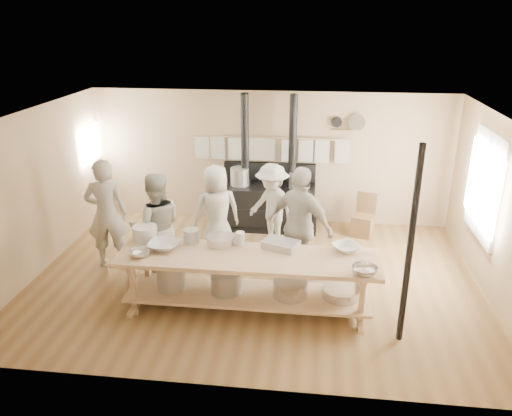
# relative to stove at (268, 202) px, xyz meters

# --- Properties ---
(ground) EXTENTS (7.00, 7.00, 0.00)m
(ground) POSITION_rel_stove_xyz_m (0.01, -2.12, -0.52)
(ground) COLOR brown
(ground) RESTS_ON ground
(room_shell) EXTENTS (7.00, 7.00, 7.00)m
(room_shell) POSITION_rel_stove_xyz_m (0.01, -2.12, 1.10)
(room_shell) COLOR tan
(room_shell) RESTS_ON ground
(window_right) EXTENTS (0.09, 1.50, 1.65)m
(window_right) POSITION_rel_stove_xyz_m (3.48, -1.52, 0.98)
(window_right) COLOR beige
(window_right) RESTS_ON ground
(left_opening) EXTENTS (0.00, 0.90, 0.90)m
(left_opening) POSITION_rel_stove_xyz_m (-3.44, -0.12, 1.08)
(left_opening) COLOR white
(left_opening) RESTS_ON ground
(stove) EXTENTS (1.90, 0.75, 2.60)m
(stove) POSITION_rel_stove_xyz_m (0.00, 0.00, 0.00)
(stove) COLOR black
(stove) RESTS_ON ground
(towel_rail) EXTENTS (3.00, 0.04, 0.47)m
(towel_rail) POSITION_rel_stove_xyz_m (0.01, 0.28, 1.03)
(towel_rail) COLOR #A1815C
(towel_rail) RESTS_ON ground
(back_wall_shelf) EXTENTS (0.63, 0.14, 0.32)m
(back_wall_shelf) POSITION_rel_stove_xyz_m (1.47, 0.32, 1.48)
(back_wall_shelf) COLOR #A1815C
(back_wall_shelf) RESTS_ON ground
(prep_table) EXTENTS (3.60, 0.90, 0.85)m
(prep_table) POSITION_rel_stove_xyz_m (-0.00, -3.02, -0.00)
(prep_table) COLOR #A1815C
(prep_table) RESTS_ON ground
(support_post) EXTENTS (0.08, 0.08, 2.60)m
(support_post) POSITION_rel_stove_xyz_m (2.06, -3.47, 0.78)
(support_post) COLOR black
(support_post) RESTS_ON ground
(cook_far_left) EXTENTS (0.76, 0.59, 1.84)m
(cook_far_left) POSITION_rel_stove_xyz_m (-2.44, -1.93, 0.40)
(cook_far_left) COLOR #ABA997
(cook_far_left) RESTS_ON ground
(cook_left) EXTENTS (1.02, 0.90, 1.74)m
(cook_left) POSITION_rel_stove_xyz_m (-1.51, -2.26, 0.35)
(cook_left) COLOR #ABA997
(cook_left) RESTS_ON ground
(cook_center) EXTENTS (0.94, 0.80, 1.64)m
(cook_center) POSITION_rel_stove_xyz_m (-0.73, -1.41, 0.30)
(cook_center) COLOR #ABA997
(cook_center) RESTS_ON ground
(cook_right) EXTENTS (1.17, 0.95, 1.86)m
(cook_right) POSITION_rel_stove_xyz_m (0.70, -2.09, 0.41)
(cook_right) COLOR #ABA997
(cook_right) RESTS_ON ground
(cook_by_window) EXTENTS (1.16, 1.10, 1.58)m
(cook_by_window) POSITION_rel_stove_xyz_m (0.17, -0.98, 0.27)
(cook_by_window) COLOR #ABA997
(cook_by_window) RESTS_ON ground
(chair) EXTENTS (0.48, 0.48, 0.81)m
(chair) POSITION_rel_stove_xyz_m (1.84, -0.21, -0.28)
(chair) COLOR brown
(chair) RESTS_ON ground
(bowl_white_a) EXTENTS (0.45, 0.45, 0.10)m
(bowl_white_a) POSITION_rel_stove_xyz_m (-1.19, -2.94, 0.38)
(bowl_white_a) COLOR silver
(bowl_white_a) RESTS_ON prep_table
(bowl_steel_a) EXTENTS (0.40, 0.40, 0.09)m
(bowl_steel_a) POSITION_rel_stove_xyz_m (-1.44, -3.19, 0.37)
(bowl_steel_a) COLOR silver
(bowl_steel_a) RESTS_ON prep_table
(bowl_white_b) EXTENTS (0.52, 0.52, 0.09)m
(bowl_white_b) POSITION_rel_stove_xyz_m (1.36, -2.69, 0.37)
(bowl_white_b) COLOR silver
(bowl_white_b) RESTS_ON prep_table
(bowl_steel_b) EXTENTS (0.35, 0.35, 0.11)m
(bowl_steel_b) POSITION_rel_stove_xyz_m (1.56, -3.35, 0.38)
(bowl_steel_b) COLOR silver
(bowl_steel_b) RESTS_ON prep_table
(roasting_pan) EXTENTS (0.57, 0.48, 0.11)m
(roasting_pan) POSITION_rel_stove_xyz_m (0.44, -2.70, 0.38)
(roasting_pan) COLOR #B2B2B7
(roasting_pan) RESTS_ON prep_table
(mixing_bowl_large) EXTENTS (0.41, 0.41, 0.13)m
(mixing_bowl_large) POSITION_rel_stove_xyz_m (-0.42, -2.69, 0.39)
(mixing_bowl_large) COLOR silver
(mixing_bowl_large) RESTS_ON prep_table
(bucket_galv) EXTENTS (0.24, 0.24, 0.21)m
(bucket_galv) POSITION_rel_stove_xyz_m (-0.85, -2.69, 0.43)
(bucket_galv) COLOR gray
(bucket_galv) RESTS_ON prep_table
(deep_bowl_enamel) EXTENTS (0.43, 0.43, 0.22)m
(deep_bowl_enamel) POSITION_rel_stove_xyz_m (-1.54, -2.69, 0.44)
(deep_bowl_enamel) COLOR silver
(deep_bowl_enamel) RESTS_ON prep_table
(pitcher) EXTENTS (0.14, 0.14, 0.20)m
(pitcher) POSITION_rel_stove_xyz_m (-0.14, -2.69, 0.43)
(pitcher) COLOR silver
(pitcher) RESTS_ON prep_table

